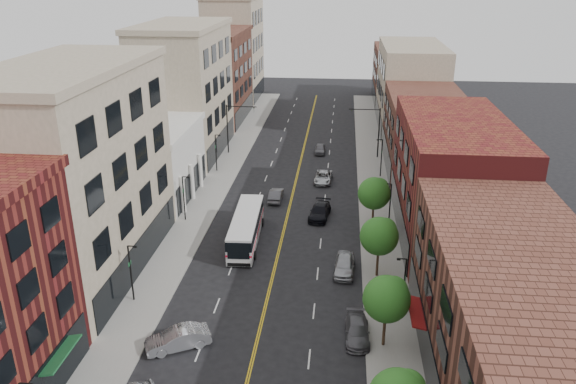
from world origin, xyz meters
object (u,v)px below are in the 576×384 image
(car_parked_far, at_px, (344,265))
(car_lane_behind, at_px, (276,195))
(city_bus, at_px, (246,227))
(car_lane_b, at_px, (323,177))
(car_lane_c, at_px, (320,149))
(car_angle_b, at_px, (178,339))
(car_parked_mid, at_px, (357,331))
(car_lane_a, at_px, (320,212))

(car_parked_far, relative_size, car_lane_behind, 1.10)
(city_bus, bearing_deg, car_lane_b, 65.91)
(city_bus, height_order, car_lane_c, city_bus)
(car_lane_b, distance_m, car_lane_c, 12.09)
(car_angle_b, height_order, car_lane_c, car_angle_b)
(car_angle_b, distance_m, car_lane_behind, 28.66)
(car_angle_b, xyz_separation_m, car_lane_c, (8.20, 47.17, -0.13))
(car_lane_b, bearing_deg, car_parked_mid, -80.36)
(car_lane_a, bearing_deg, city_bus, -129.84)
(car_angle_b, relative_size, car_parked_mid, 1.07)
(car_angle_b, height_order, car_lane_behind, car_angle_b)
(car_parked_far, distance_m, car_lane_behind, 18.22)
(car_parked_mid, xyz_separation_m, car_parked_far, (-1.00, 9.69, 0.14))
(city_bus, distance_m, car_lane_behind, 11.20)
(city_bus, bearing_deg, car_parked_mid, -56.29)
(city_bus, relative_size, car_lane_a, 2.28)
(car_parked_mid, relative_size, car_lane_a, 0.89)
(car_parked_mid, distance_m, car_lane_c, 44.98)
(car_angle_b, xyz_separation_m, car_lane_a, (9.22, 23.96, -0.06))
(car_lane_b, xyz_separation_m, car_lane_c, (-0.96, 12.05, -0.00))
(car_parked_far, bearing_deg, car_lane_c, 99.36)
(car_parked_mid, distance_m, car_lane_behind, 27.55)
(city_bus, xyz_separation_m, car_angle_b, (-2.10, -17.38, -0.89))
(car_angle_b, relative_size, car_parked_far, 1.03)
(car_parked_mid, bearing_deg, city_bus, 124.46)
(car_parked_mid, bearing_deg, car_lane_a, 98.31)
(car_parked_mid, height_order, car_lane_behind, car_lane_behind)
(car_lane_behind, relative_size, car_lane_c, 1.09)
(car_angle_b, distance_m, car_lane_a, 25.67)
(car_angle_b, relative_size, car_lane_c, 1.23)
(car_angle_b, bearing_deg, car_parked_mid, 73.15)
(car_parked_mid, xyz_separation_m, car_lane_c, (-4.80, 44.73, 0.01))
(city_bus, xyz_separation_m, car_lane_behind, (1.70, 11.03, -0.99))
(car_parked_far, xyz_separation_m, car_lane_a, (-2.77, 11.83, -0.06))
(car_angle_b, bearing_deg, car_lane_a, 131.48)
(car_lane_c, bearing_deg, car_parked_far, -83.50)
(car_parked_far, relative_size, car_lane_a, 0.92)
(car_lane_a, bearing_deg, car_lane_c, 99.93)
(city_bus, xyz_separation_m, car_parked_far, (9.89, -5.25, -0.89))
(city_bus, relative_size, car_lane_b, 2.40)
(car_lane_b, bearing_deg, car_lane_behind, -125.67)
(car_parked_far, bearing_deg, car_lane_b, 100.22)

